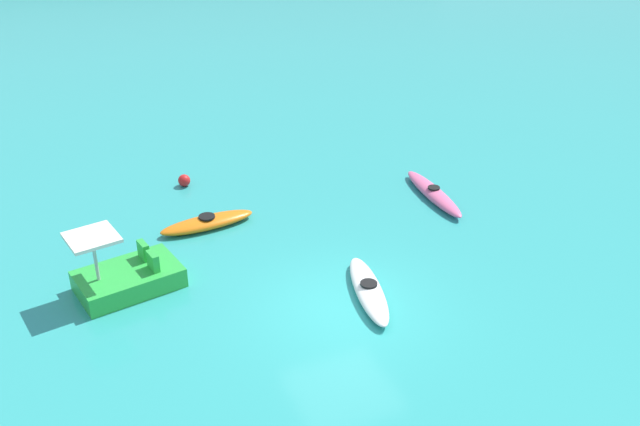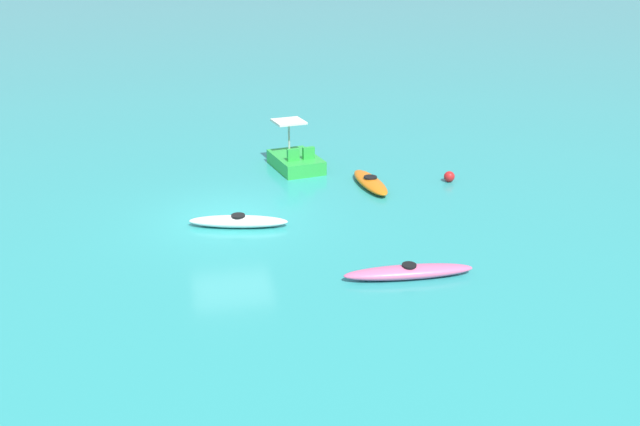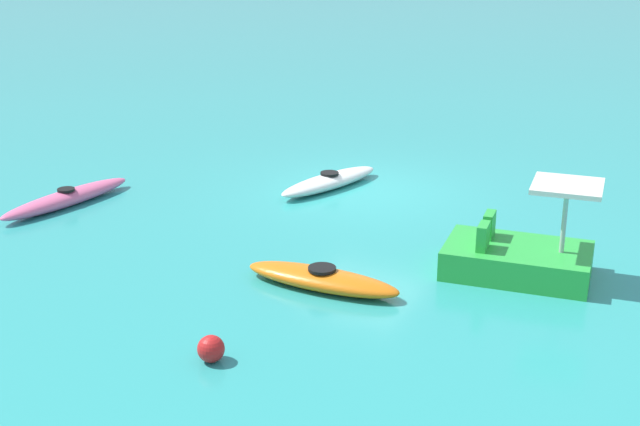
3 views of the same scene
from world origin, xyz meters
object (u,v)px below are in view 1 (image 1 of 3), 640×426
Objects in this scene: kayak_pink at (433,193)px; buoy_red at (184,180)px; kayak_orange at (207,222)px; pedal_boat_green at (128,276)px; kayak_white at (369,290)px.

buoy_red is at bearing 149.97° from kayak_pink.
kayak_orange is 0.83× the size of kayak_pink.
kayak_orange and kayak_pink have the same top height.
kayak_pink is 8.72× the size of buoy_red.
buoy_red is (2.66, 5.03, -0.15)m from pedal_boat_green.
kayak_pink is 9.39m from pedal_boat_green.
kayak_white is 0.90× the size of kayak_pink.
kayak_white is (2.58, -4.79, -0.00)m from kayak_orange.
pedal_boat_green is at bearing -140.06° from kayak_orange.
pedal_boat_green reaches higher than kayak_orange.
kayak_orange is 7.21× the size of buoy_red.
kayak_orange is at bearing 39.94° from pedal_boat_green.
kayak_white is at bearing -137.49° from kayak_pink.
buoy_red is (0.08, 2.87, 0.03)m from kayak_orange.
kayak_pink is 1.25× the size of pedal_boat_green.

